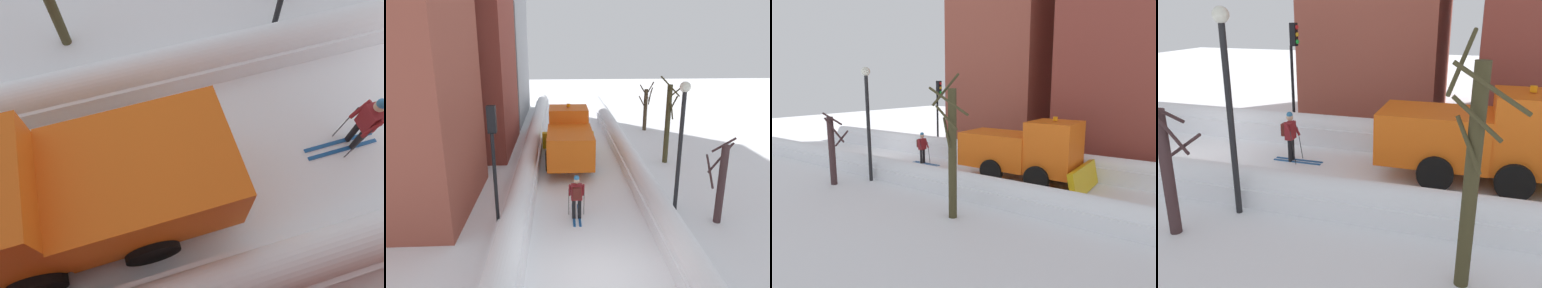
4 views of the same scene
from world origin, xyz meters
The scene contains 11 objects.
ground_plane centered at (0.00, 10.00, 0.00)m, with size 80.00×80.00×0.00m, color white.
snowbank_left centered at (-2.73, 10.00, 0.54)m, with size 1.10×36.00×1.18m.
snowbank_right centered at (2.73, 10.00, 0.42)m, with size 1.10×36.00×0.99m.
building_brick_near centered at (-8.40, 4.98, 8.20)m, with size 7.47×6.22×16.39m.
building_brick_mid centered at (-8.40, 13.03, 8.87)m, with size 8.90×6.76×17.74m.
plow_truck centered at (-0.56, 9.88, 1.48)m, with size 3.20×5.98×3.12m.
skier centered at (-0.47, 3.57, 1.00)m, with size 0.62×1.80×1.81m.
traffic_light_pole centered at (-3.28, 2.50, 3.28)m, with size 0.28×0.42×4.70m.
street_lamp centered at (3.53, 3.93, 3.32)m, with size 0.40×0.40×5.25m.
bare_tree_near centered at (4.87, 3.05, 1.62)m, with size 1.07×1.32×3.32m.
bare_tree_mid centered at (4.84, 9.75, 2.32)m, with size 1.26×1.36×4.87m.
Camera 3 is at (13.45, 16.30, 4.50)m, focal length 31.25 mm.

